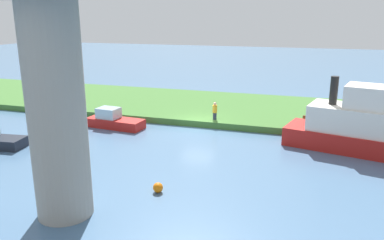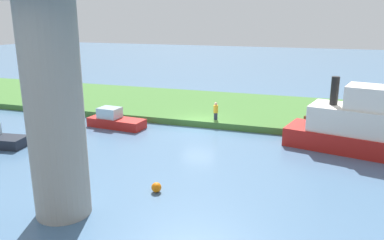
% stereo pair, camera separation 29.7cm
% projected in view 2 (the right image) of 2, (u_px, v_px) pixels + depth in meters
% --- Properties ---
extents(ground_plane, '(160.00, 160.00, 0.00)m').
position_uv_depth(ground_plane, '(199.00, 127.00, 29.76)').
color(ground_plane, '#4C7093').
extents(grassy_bank, '(80.00, 12.00, 0.50)m').
position_uv_depth(grassy_bank, '(218.00, 107.00, 35.18)').
color(grassy_bank, '#427533').
rests_on(grassy_bank, ground).
extents(bridge_pylon, '(2.36, 2.36, 9.08)m').
position_uv_depth(bridge_pylon, '(55.00, 113.00, 15.74)').
color(bridge_pylon, '#9E998E').
rests_on(bridge_pylon, ground).
extents(person_on_bank, '(0.47, 0.47, 1.39)m').
position_uv_depth(person_on_bank, '(216.00, 111.00, 29.95)').
color(person_on_bank, '#2D334C').
rests_on(person_on_bank, grassy_bank).
extents(mooring_post, '(0.20, 0.20, 0.77)m').
position_uv_depth(mooring_post, '(305.00, 121.00, 28.28)').
color(mooring_post, brown).
rests_on(mooring_post, grassy_bank).
extents(houseboat_blue, '(9.59, 5.07, 4.67)m').
position_uv_depth(houseboat_blue, '(367.00, 126.00, 23.95)').
color(houseboat_blue, red).
rests_on(houseboat_blue, ground).
extents(pontoon_yellow, '(4.64, 2.01, 1.50)m').
position_uv_depth(pontoon_yellow, '(115.00, 120.00, 29.78)').
color(pontoon_yellow, red).
rests_on(pontoon_yellow, ground).
extents(marker_buoy, '(0.50, 0.50, 0.50)m').
position_uv_depth(marker_buoy, '(156.00, 187.00, 18.84)').
color(marker_buoy, orange).
rests_on(marker_buoy, ground).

